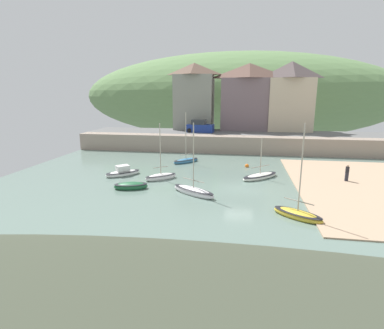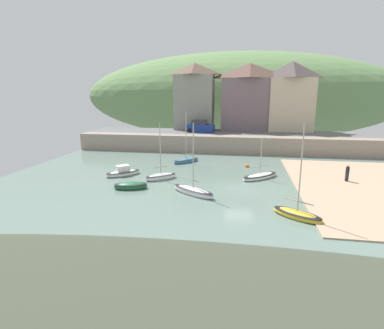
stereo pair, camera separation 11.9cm
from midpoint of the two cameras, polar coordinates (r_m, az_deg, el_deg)
ground at (r=18.99m, az=12.58°, el=-12.77°), size 48.00×41.00×0.61m
quay_seawall at (r=44.70m, az=9.08°, el=3.95°), size 48.00×9.40×2.40m
hillside_backdrop at (r=81.86m, az=8.73°, el=12.40°), size 80.00×44.00×21.53m
waterfront_building_left at (r=52.49m, az=0.34°, el=12.58°), size 6.59×5.21×10.75m
waterfront_building_centre at (r=51.85m, az=10.39°, el=12.28°), size 9.00×4.86×10.58m
waterfront_building_right at (r=52.36m, az=17.70°, el=12.00°), size 7.11×5.33×10.76m
sailboat_blue_trim at (r=37.89m, az=-1.22°, el=0.76°), size 3.31×3.53×6.27m
fishing_boat_green at (r=28.09m, az=-11.39°, el=-3.94°), size 3.22×2.05×0.78m
sailboat_far_left at (r=26.01m, az=0.13°, el=-4.96°), size 4.26×3.29×6.22m
sailboat_nearest_shore at (r=32.70m, az=-12.79°, el=-1.48°), size 3.64×3.52×1.22m
rowboat_small_beached at (r=22.56m, az=18.84°, el=-8.67°), size 3.61×3.12×6.61m
dinghy_open_wooden at (r=30.58m, az=-5.90°, el=-2.26°), size 3.19×2.88×5.75m
motorboat_with_cabin at (r=31.58m, az=12.38°, el=-2.14°), size 4.23×4.13×4.16m
parked_car_near_slipway at (r=48.08m, az=1.43°, el=6.97°), size 4.24×2.06×1.95m
person_on_slipway at (r=32.92m, az=26.73°, el=-1.25°), size 0.34×0.34×1.62m
mooring_buoy at (r=36.07m, az=10.05°, el=-0.25°), size 0.46×0.46×0.46m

